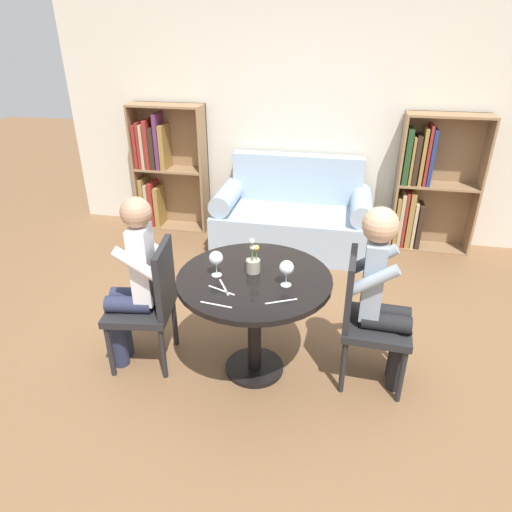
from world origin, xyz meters
name	(u,v)px	position (x,y,z in m)	size (l,w,h in m)	color
ground_plane	(255,369)	(0.00, 0.00, 0.00)	(16.00, 16.00, 0.00)	brown
back_wall	(302,109)	(0.00, 2.42, 1.35)	(5.20, 0.05, 2.70)	silver
round_table	(254,296)	(0.00, 0.00, 0.60)	(0.97, 0.97, 0.74)	black
couch	(293,219)	(0.00, 2.00, 0.31)	(1.59, 0.80, 0.92)	#9EB2C6
bookshelf_left	(162,168)	(-1.52, 2.26, 0.69)	(0.80, 0.28, 1.39)	#93704C
bookshelf_right	(424,187)	(1.30, 2.26, 0.66)	(0.80, 0.28, 1.39)	#93704C
chair_left	(150,300)	(-0.71, -0.03, 0.49)	(0.48, 0.48, 0.90)	#232326
chair_right	(366,315)	(0.71, 0.08, 0.49)	(0.44, 0.44, 0.90)	#232326
person_left	(133,281)	(-0.80, -0.06, 0.64)	(0.45, 0.38, 1.22)	#282D47
person_right	(384,294)	(0.79, 0.07, 0.66)	(0.43, 0.35, 1.23)	black
wine_glass_left	(216,259)	(-0.24, -0.03, 0.86)	(0.09, 0.09, 0.17)	white
wine_glass_right	(287,268)	(0.21, -0.06, 0.85)	(0.09, 0.09, 0.16)	white
flower_vase	(253,262)	(-0.02, 0.06, 0.81)	(0.09, 0.09, 0.24)	#9E9384
knife_left_setting	(281,301)	(0.21, -0.25, 0.74)	(0.17, 0.09, 0.00)	silver
fork_left_setting	(216,305)	(-0.15, -0.35, 0.74)	(0.19, 0.03, 0.00)	silver
knife_right_setting	(224,287)	(-0.15, -0.16, 0.74)	(0.11, 0.17, 0.00)	silver
fork_right_setting	(221,290)	(-0.16, -0.20, 0.74)	(0.18, 0.08, 0.00)	silver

